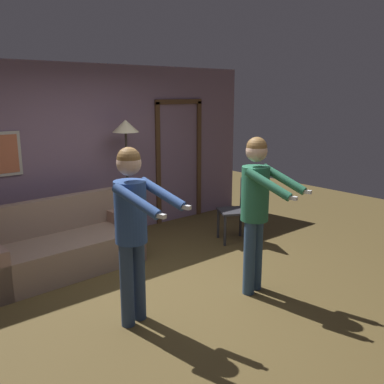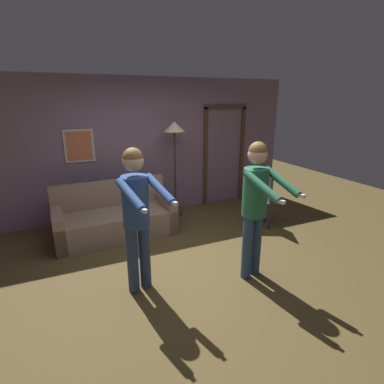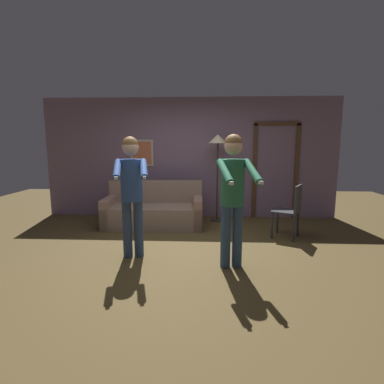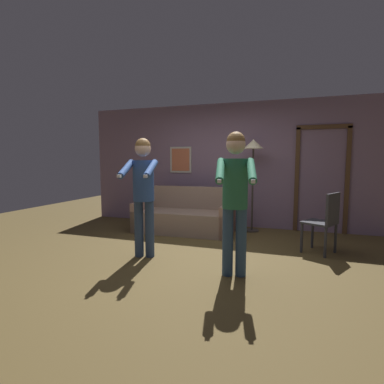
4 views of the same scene
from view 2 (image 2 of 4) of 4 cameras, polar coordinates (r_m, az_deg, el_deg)
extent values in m
plane|color=brown|center=(4.26, -1.64, -13.79)|extent=(12.00, 12.00, 0.00)
cube|color=slate|center=(5.85, -10.23, 8.20)|extent=(6.40, 0.06, 2.60)
cube|color=#B7B2A8|center=(5.63, -20.69, 8.24)|extent=(0.50, 0.02, 0.58)
cube|color=#BB6141|center=(5.62, -20.68, 8.22)|extent=(0.42, 0.01, 0.50)
cube|color=#4C331E|center=(6.33, 2.57, 6.57)|extent=(0.08, 0.04, 2.04)
cube|color=#4C331E|center=(6.78, 9.45, 7.07)|extent=(0.08, 0.04, 2.04)
cube|color=#4C331E|center=(6.44, 6.42, 15.80)|extent=(0.98, 0.04, 0.08)
cube|color=gray|center=(5.17, -14.27, -5.91)|extent=(1.93, 0.91, 0.42)
cube|color=gray|center=(5.35, -15.41, -0.23)|extent=(1.90, 0.20, 0.45)
cube|color=#987465|center=(5.06, -24.04, -6.45)|extent=(0.19, 0.85, 0.58)
cube|color=#98715E|center=(5.35, -5.19, -3.67)|extent=(0.19, 0.85, 0.58)
cylinder|color=#332D28|center=(5.99, -3.10, -4.12)|extent=(0.28, 0.28, 0.02)
cylinder|color=#332D28|center=(5.74, -3.23, 3.46)|extent=(0.04, 0.04, 1.60)
cone|color=#F9EAB7|center=(5.60, -3.39, 12.36)|extent=(0.39, 0.39, 0.18)
cylinder|color=navy|center=(3.63, -11.25, -12.62)|extent=(0.13, 0.13, 0.82)
cylinder|color=navy|center=(3.69, -8.98, -11.95)|extent=(0.13, 0.13, 0.82)
cylinder|color=#2D4C8C|center=(3.37, -10.73, -1.82)|extent=(0.30, 0.30, 0.58)
sphere|color=#D8AD8E|center=(3.25, -11.18, 5.78)|extent=(0.23, 0.23, 0.23)
sphere|color=brown|center=(3.24, -11.22, 6.46)|extent=(0.22, 0.22, 0.22)
cylinder|color=#2D4C8C|center=(3.04, -11.70, -0.50)|extent=(0.20, 0.52, 0.25)
cube|color=white|center=(2.86, -9.47, -3.32)|extent=(0.07, 0.16, 0.04)
cylinder|color=#2D4C8C|center=(3.19, -6.21, 0.62)|extent=(0.20, 0.52, 0.25)
cube|color=white|center=(3.02, -3.77, -1.98)|extent=(0.07, 0.16, 0.04)
cylinder|color=#2F4B6F|center=(3.88, 10.45, -10.40)|extent=(0.13, 0.13, 0.83)
cylinder|color=#2F4B6F|center=(3.98, 12.08, -9.71)|extent=(0.13, 0.13, 0.83)
cylinder|color=#286B4C|center=(3.66, 11.93, -0.09)|extent=(0.30, 0.30, 0.59)
sphere|color=#D8AD8E|center=(3.55, 12.39, 7.00)|extent=(0.23, 0.23, 0.23)
sphere|color=brown|center=(3.55, 12.43, 7.64)|extent=(0.22, 0.22, 0.22)
cylinder|color=#286B4C|center=(3.34, 13.13, 1.08)|extent=(0.19, 0.52, 0.29)
cube|color=white|center=(3.22, 16.18, -1.64)|extent=(0.07, 0.15, 0.04)
cylinder|color=#286B4C|center=(3.60, 16.74, 1.94)|extent=(0.19, 0.52, 0.29)
cube|color=white|center=(3.49, 19.68, -0.54)|extent=(0.07, 0.15, 0.04)
cylinder|color=#2D2D33|center=(5.69, 10.16, -3.28)|extent=(0.04, 0.04, 0.45)
cylinder|color=#2D2D33|center=(5.36, 10.56, -4.63)|extent=(0.04, 0.04, 0.45)
cylinder|color=#2D2D33|center=(5.74, 13.74, -3.32)|extent=(0.04, 0.04, 0.45)
cylinder|color=#2D2D33|center=(5.41, 14.36, -4.66)|extent=(0.04, 0.04, 0.45)
cube|color=#2D2D33|center=(5.47, 12.37, -1.61)|extent=(0.57, 0.57, 0.03)
cube|color=#2D2D33|center=(5.43, 14.51, 0.76)|extent=(0.23, 0.39, 0.45)
camera|label=1|loc=(1.33, -119.18, -9.35)|focal=40.00mm
camera|label=3|loc=(2.10, 90.21, -17.06)|focal=28.00mm
camera|label=4|loc=(2.95, 76.10, -12.20)|focal=28.00mm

